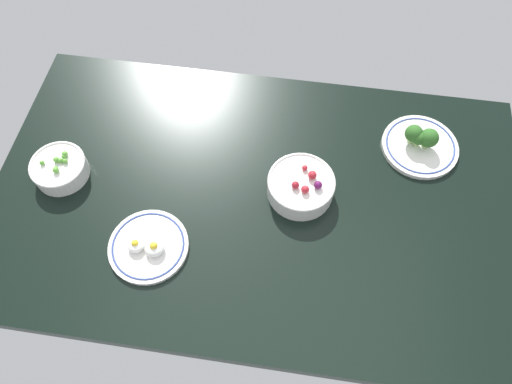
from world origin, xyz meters
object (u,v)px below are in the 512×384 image
plate_eggs (148,246)px  bowl_peas (60,168)px  plate_broccoli (420,143)px  bowl_berries (301,186)px

plate_eggs → bowl_peas: bowl_peas is taller
plate_eggs → plate_broccoli: 77.65cm
bowl_peas → plate_broccoli: (-94.79, -22.52, -0.78)cm
plate_broccoli → bowl_peas: bearing=13.4°
bowl_berries → plate_broccoli: (-31.18, -18.90, -1.12)cm
bowl_peas → plate_broccoli: plate_broccoli is taller
bowl_peas → plate_broccoli: bearing=-166.6°
bowl_peas → plate_broccoli: 97.43cm
bowl_berries → bowl_peas: (63.61, 3.62, -0.34)cm
bowl_berries → plate_broccoli: same height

